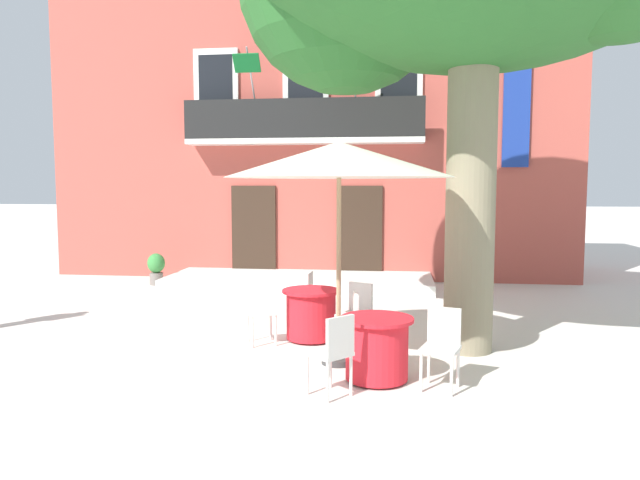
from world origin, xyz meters
The scene contains 13 objects.
ground_plane centered at (0.00, 0.00, 0.00)m, with size 120.00×120.00×0.00m, color silver.
building_facade centered at (0.05, 6.99, 3.75)m, with size 13.00×5.09×7.50m.
entrance_step_platform centered at (0.05, 3.95, 0.12)m, with size 5.99×2.10×0.25m, color silver.
cafe_table_near_tree centered at (0.98, -0.63, 0.39)m, with size 0.86×0.86×0.76m.
cafe_chair_near_tree_0 centered at (1.68, -0.91, 0.53)m, with size 0.54×0.54×0.91m.
cafe_chair_near_tree_1 centered at (0.95, 0.12, 0.53)m, with size 0.42×0.42×0.91m.
cafe_chair_near_tree_2 centered at (0.33, -1.01, 0.53)m, with size 0.53×0.53×0.91m.
cafe_table_middle centered at (2.01, -2.37, 0.39)m, with size 0.86×0.86×0.76m.
cafe_chair_middle_0 centered at (2.75, -2.52, 0.53)m, with size 0.50×0.50×0.91m.
cafe_chair_middle_1 centered at (1.82, -1.64, 0.53)m, with size 0.46×0.46×0.91m.
cafe_chair_middle_2 centered at (1.57, -2.98, 0.53)m, with size 0.56×0.56×0.91m.
cafe_umbrella centered at (1.50, -1.75, 2.61)m, with size 2.90×2.90×2.85m.
ground_planter_left centered at (-3.30, 3.80, 0.41)m, with size 0.40×0.40×0.74m.
Camera 1 is at (2.22, -9.20, 2.29)m, focal length 33.16 mm.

